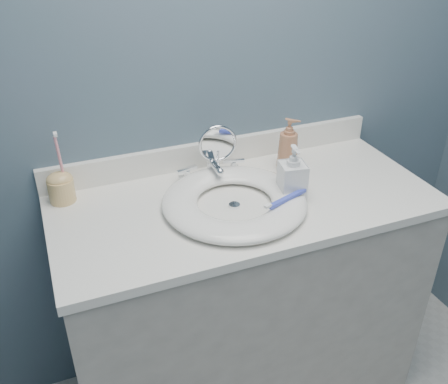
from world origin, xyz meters
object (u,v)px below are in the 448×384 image
makeup_mirror (218,150)px  soap_bottle_amber (288,145)px  toothbrush_holder (61,186)px  soap_bottle_clear (293,173)px

makeup_mirror → soap_bottle_amber: (0.25, -0.03, -0.01)m
soap_bottle_amber → toothbrush_holder: bearing=131.2°
soap_bottle_amber → soap_bottle_clear: soap_bottle_amber is taller
makeup_mirror → soap_bottle_clear: makeup_mirror is taller
soap_bottle_clear → toothbrush_holder: 0.72m
soap_bottle_clear → makeup_mirror: bearing=139.7°
toothbrush_holder → soap_bottle_clear: bearing=-20.1°
soap_bottle_amber → toothbrush_holder: toothbrush_holder is taller
makeup_mirror → soap_bottle_amber: makeup_mirror is taller
soap_bottle_clear → toothbrush_holder: size_ratio=0.76×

